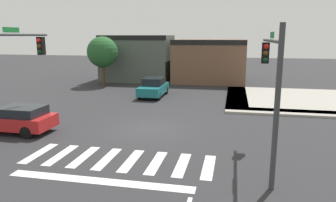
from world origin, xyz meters
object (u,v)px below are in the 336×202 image
at_px(traffic_signal_southwest, 11,62).
at_px(car_red, 12,119).
at_px(traffic_signal_southeast, 271,71).
at_px(roadside_tree, 102,52).
at_px(car_teal, 154,87).

xyz_separation_m(traffic_signal_southwest, car_red, (-1.21, 1.19, -3.08)).
bearing_deg(traffic_signal_southwest, traffic_signal_southeast, -91.97).
height_order(traffic_signal_southwest, roadside_tree, traffic_signal_southwest).
bearing_deg(car_teal, traffic_signal_southwest, -16.24).
xyz_separation_m(car_teal, roadside_tree, (-6.47, 4.74, 2.60)).
distance_m(traffic_signal_southeast, traffic_signal_southwest, 11.52).
xyz_separation_m(car_teal, car_red, (-4.84, -11.25, -0.06)).
relative_size(car_teal, roadside_tree, 0.84).
bearing_deg(traffic_signal_southwest, car_teal, -16.24).
height_order(car_red, roadside_tree, roadside_tree).
height_order(traffic_signal_southeast, traffic_signal_southwest, traffic_signal_southeast).
bearing_deg(car_red, roadside_tree, -84.18).
relative_size(traffic_signal_southeast, roadside_tree, 1.23).
bearing_deg(car_red, car_teal, -113.25).
bearing_deg(car_red, traffic_signal_southeast, 172.92).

